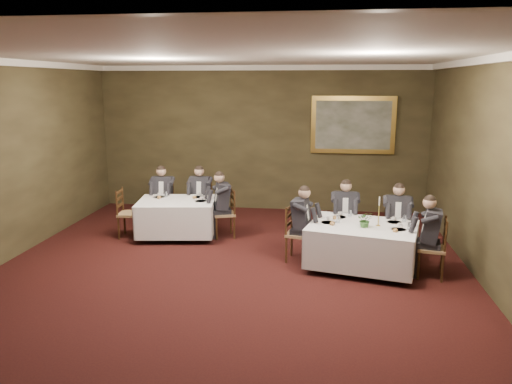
% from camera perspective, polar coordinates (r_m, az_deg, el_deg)
% --- Properties ---
extents(ground, '(10.00, 10.00, 0.00)m').
position_cam_1_polar(ground, '(7.87, -3.87, -10.81)').
color(ground, black).
rests_on(ground, ground).
extents(ceiling, '(8.00, 10.00, 0.10)m').
position_cam_1_polar(ceiling, '(7.25, -4.28, 15.54)').
color(ceiling, silver).
rests_on(ceiling, back_wall).
extents(back_wall, '(8.00, 0.10, 3.50)m').
position_cam_1_polar(back_wall, '(12.25, 0.59, 6.09)').
color(back_wall, '#2D2616').
rests_on(back_wall, ground).
extents(front_wall, '(8.00, 0.10, 3.50)m').
position_cam_1_polar(front_wall, '(2.88, -25.07, -16.83)').
color(front_wall, '#2D2616').
rests_on(front_wall, ground).
extents(right_wall, '(0.10, 10.00, 3.50)m').
position_cam_1_polar(right_wall, '(7.65, 26.75, 0.91)').
color(right_wall, '#2D2616').
rests_on(right_wall, ground).
extents(crown_molding, '(8.00, 10.00, 0.12)m').
position_cam_1_polar(crown_molding, '(7.24, -4.28, 15.07)').
color(crown_molding, white).
rests_on(crown_molding, back_wall).
extents(table_main, '(2.02, 1.71, 0.67)m').
position_cam_1_polar(table_main, '(8.65, 12.04, -5.71)').
color(table_main, black).
rests_on(table_main, ground).
extents(table_second, '(1.68, 1.37, 0.67)m').
position_cam_1_polar(table_second, '(10.29, -9.04, -2.67)').
color(table_second, black).
rests_on(table_second, ground).
extents(chair_main_backleft, '(0.45, 0.43, 1.00)m').
position_cam_1_polar(chair_main_backleft, '(9.63, 10.02, -4.79)').
color(chair_main_backleft, '#92724A').
rests_on(chair_main_backleft, ground).
extents(diner_main_backleft, '(0.43, 0.49, 1.35)m').
position_cam_1_polar(diner_main_backleft, '(9.55, 10.07, -3.50)').
color(diner_main_backleft, black).
rests_on(diner_main_backleft, chair_main_backleft).
extents(chair_main_backright, '(0.47, 0.45, 1.00)m').
position_cam_1_polar(chair_main_backright, '(9.52, 15.65, -5.28)').
color(chair_main_backright, '#92724A').
rests_on(chair_main_backright, ground).
extents(diner_main_backright, '(0.44, 0.51, 1.35)m').
position_cam_1_polar(diner_main_backright, '(9.44, 15.74, -3.98)').
color(diner_main_backright, black).
rests_on(diner_main_backright, chair_main_backright).
extents(chair_main_endleft, '(0.49, 0.51, 1.00)m').
position_cam_1_polar(chair_main_endleft, '(8.92, 4.85, -6.03)').
color(chair_main_endleft, '#92724A').
rests_on(chair_main_endleft, ground).
extents(diner_main_endleft, '(0.55, 0.48, 1.35)m').
position_cam_1_polar(diner_main_endleft, '(8.85, 4.95, -4.64)').
color(diner_main_endleft, black).
rests_on(diner_main_endleft, chair_main_endleft).
extents(chair_main_endright, '(0.50, 0.51, 1.00)m').
position_cam_1_polar(chair_main_endright, '(8.63, 19.39, -7.37)').
color(chair_main_endright, '#92724A').
rests_on(chair_main_endright, ground).
extents(diner_main_endright, '(0.55, 0.48, 1.35)m').
position_cam_1_polar(diner_main_endright, '(8.56, 19.42, -5.92)').
color(diner_main_endright, black).
rests_on(diner_main_endright, chair_main_endright).
extents(chair_sec_backleft, '(0.48, 0.46, 1.00)m').
position_cam_1_polar(chair_sec_backleft, '(11.15, -10.49, -2.42)').
color(chair_sec_backleft, '#92724A').
rests_on(chair_sec_backleft, ground).
extents(diner_sec_backleft, '(0.45, 0.51, 1.35)m').
position_cam_1_polar(diner_sec_backleft, '(11.09, -10.55, -1.29)').
color(diner_sec_backleft, black).
rests_on(diner_sec_backleft, chair_sec_backleft).
extents(chair_sec_backright, '(0.45, 0.43, 1.00)m').
position_cam_1_polar(chair_sec_backright, '(11.04, -6.27, -2.44)').
color(chair_sec_backright, '#92724A').
rests_on(chair_sec_backright, ground).
extents(diner_sec_backright, '(0.43, 0.49, 1.35)m').
position_cam_1_polar(diner_sec_backright, '(10.97, -6.32, -1.30)').
color(diner_sec_backright, black).
rests_on(diner_sec_backright, chair_sec_backright).
extents(chair_sec_endright, '(0.55, 0.56, 1.00)m').
position_cam_1_polar(chair_sec_endright, '(10.24, -3.62, -3.58)').
color(chair_sec_endright, '#92724A').
rests_on(chair_sec_endright, ground).
extents(diner_sec_endright, '(0.59, 0.54, 1.35)m').
position_cam_1_polar(diner_sec_endright, '(10.17, -3.70, -2.35)').
color(diner_sec_endright, black).
rests_on(diner_sec_endright, chair_sec_endright).
extents(chair_sec_endleft, '(0.45, 0.47, 1.00)m').
position_cam_1_polar(chair_sec_endleft, '(10.53, -14.25, -3.49)').
color(chair_sec_endleft, '#92724A').
rests_on(chair_sec_endleft, ground).
extents(centerpiece, '(0.26, 0.22, 0.28)m').
position_cam_1_polar(centerpiece, '(8.41, 12.37, -3.03)').
color(centerpiece, '#2D5926').
rests_on(centerpiece, table_main).
extents(candlestick, '(0.07, 0.07, 0.51)m').
position_cam_1_polar(candlestick, '(8.53, 13.84, -2.55)').
color(candlestick, gold).
rests_on(candlestick, table_main).
extents(place_setting_table_main, '(0.33, 0.31, 0.14)m').
position_cam_1_polar(place_setting_table_main, '(9.01, 9.84, -2.59)').
color(place_setting_table_main, white).
rests_on(place_setting_table_main, table_main).
extents(place_setting_table_second, '(0.33, 0.31, 0.14)m').
position_cam_1_polar(place_setting_table_second, '(10.60, -10.73, -0.36)').
color(place_setting_table_second, white).
rests_on(place_setting_table_second, table_second).
extents(painting, '(1.97, 0.09, 1.35)m').
position_cam_1_polar(painting, '(12.09, 11.02, 7.52)').
color(painting, gold).
rests_on(painting, back_wall).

